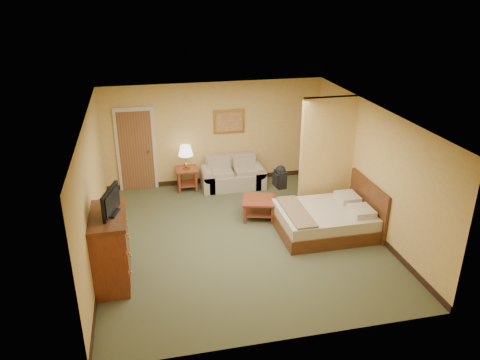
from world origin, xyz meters
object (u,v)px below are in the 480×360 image
object	(u,v)px
loveseat	(233,177)
coffee_table	(259,204)
bed	(327,219)
dresser	(110,248)

from	to	relation	value
loveseat	coffee_table	size ratio (longest dim) A/B	1.85
loveseat	coffee_table	world-z (taller)	loveseat
coffee_table	bed	size ratio (longest dim) A/B	0.44
coffee_table	bed	distance (m)	1.53
loveseat	bed	world-z (taller)	bed
loveseat	dresser	distance (m)	4.56
loveseat	bed	size ratio (longest dim) A/B	0.81
coffee_table	dresser	xyz separation A→B (m)	(-3.07, -1.78, 0.34)
dresser	bed	size ratio (longest dim) A/B	0.68
coffee_table	dresser	distance (m)	3.57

